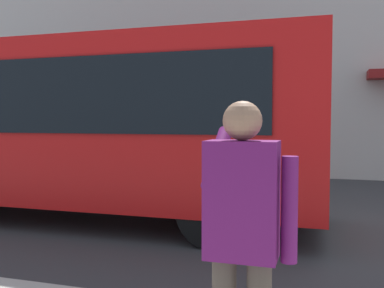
# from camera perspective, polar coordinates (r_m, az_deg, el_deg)

# --- Properties ---
(ground_plane) EXTENTS (60.00, 60.00, 0.00)m
(ground_plane) POSITION_cam_1_polar(r_m,az_deg,el_deg) (7.28, 15.25, -10.81)
(ground_plane) COLOR #38383A
(red_bus) EXTENTS (9.05, 2.54, 3.08)m
(red_bus) POSITION_cam_1_polar(r_m,az_deg,el_deg) (8.09, -16.36, 2.61)
(red_bus) COLOR red
(red_bus) RESTS_ON ground_plane
(pedestrian_photographer) EXTENTS (0.53, 0.52, 1.70)m
(pedestrian_photographer) POSITION_cam_1_polar(r_m,az_deg,el_deg) (2.50, 6.66, -10.82)
(pedestrian_photographer) COLOR #4C4238
(pedestrian_photographer) RESTS_ON sidewalk_curb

